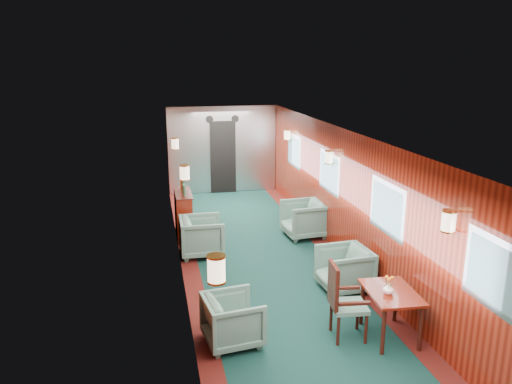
# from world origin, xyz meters

# --- Properties ---
(room) EXTENTS (12.00, 12.10, 2.40)m
(room) POSITION_xyz_m (0.00, 0.00, 1.63)
(room) COLOR #0C2C26
(room) RESTS_ON ground
(bulkhead) EXTENTS (2.98, 0.17, 2.39)m
(bulkhead) POSITION_xyz_m (0.00, 5.91, 1.18)
(bulkhead) COLOR silver
(bulkhead) RESTS_ON ground
(windows_right) EXTENTS (0.02, 8.60, 0.80)m
(windows_right) POSITION_xyz_m (1.49, 0.25, 1.45)
(windows_right) COLOR #BABCC1
(windows_right) RESTS_ON ground
(wall_sconces) EXTENTS (2.97, 7.97, 0.25)m
(wall_sconces) POSITION_xyz_m (0.00, 0.57, 1.79)
(wall_sconces) COLOR beige
(wall_sconces) RESTS_ON ground
(dining_table) EXTENTS (0.67, 0.92, 0.66)m
(dining_table) POSITION_xyz_m (1.07, -2.11, 0.56)
(dining_table) COLOR maroon
(dining_table) RESTS_ON ground
(side_chair) EXTENTS (0.51, 0.54, 1.05)m
(side_chair) POSITION_xyz_m (0.43, -1.99, 0.57)
(side_chair) COLOR #1F4942
(side_chair) RESTS_ON ground
(credenza) EXTENTS (0.34, 1.07, 1.24)m
(credenza) POSITION_xyz_m (-1.34, 2.42, 0.49)
(credenza) COLOR maroon
(credenza) RESTS_ON ground
(flower_vase) EXTENTS (0.17, 0.17, 0.14)m
(flower_vase) POSITION_xyz_m (0.99, -2.16, 0.74)
(flower_vase) COLOR white
(flower_vase) RESTS_ON dining_table
(armchair_left_near) EXTENTS (0.81, 0.80, 0.66)m
(armchair_left_near) POSITION_xyz_m (-0.99, -1.82, 0.33)
(armchair_left_near) COLOR #1F4942
(armchair_left_near) RESTS_ON ground
(armchair_left_far) EXTENTS (0.82, 0.79, 0.74)m
(armchair_left_far) POSITION_xyz_m (-1.07, 1.33, 0.37)
(armchair_left_far) COLOR #1F4942
(armchair_left_far) RESTS_ON ground
(armchair_right_near) EXTENTS (0.83, 0.81, 0.71)m
(armchair_right_near) POSITION_xyz_m (1.01, -0.64, 0.35)
(armchair_right_near) COLOR #1F4942
(armchair_right_near) RESTS_ON ground
(armchair_right_far) EXTENTS (0.89, 0.87, 0.76)m
(armchair_right_far) POSITION_xyz_m (1.12, 1.91, 0.38)
(armchair_right_far) COLOR #1F4942
(armchair_right_far) RESTS_ON ground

